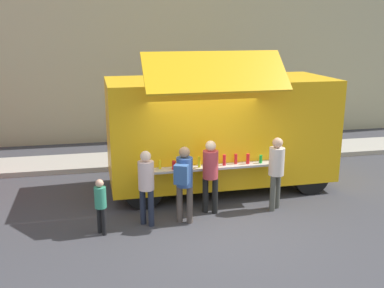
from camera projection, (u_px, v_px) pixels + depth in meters
ground_plane at (215, 225)px, 9.42m from camera, size 60.00×60.00×0.00m
curb_strip at (68, 164)px, 13.37m from camera, size 28.00×1.60×0.15m
building_behind at (95, 31)px, 16.27m from camera, size 32.00×2.40×7.83m
food_truck_main at (220, 129)px, 11.29m from camera, size 5.64×3.28×3.57m
trash_bin at (311, 140)px, 14.49m from camera, size 0.60×0.60×0.96m
customer_front_ordering at (210, 170)px, 9.80m from camera, size 0.34×0.34×1.68m
customer_mid_with_backpack at (184, 177)px, 9.26m from camera, size 0.45×0.55×1.68m
customer_rear_waiting at (146, 181)px, 9.20m from camera, size 0.33×0.33×1.63m
customer_extra_browsing at (276, 167)px, 9.99m from camera, size 0.35×0.35×1.70m
child_near_queue at (101, 202)px, 8.85m from camera, size 0.24×0.24×1.17m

